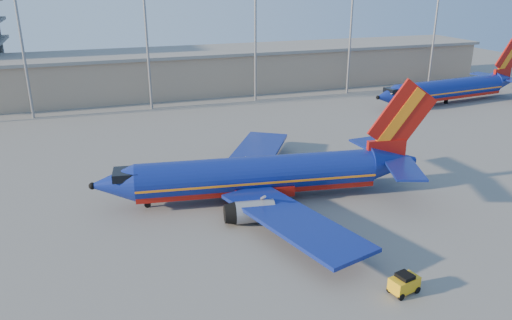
# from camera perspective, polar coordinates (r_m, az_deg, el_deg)

# --- Properties ---
(ground) EXTENTS (220.00, 220.00, 0.00)m
(ground) POSITION_cam_1_polar(r_m,az_deg,el_deg) (52.08, 0.60, -5.66)
(ground) COLOR slate
(ground) RESTS_ON ground
(terminal_building) EXTENTS (122.00, 16.00, 8.50)m
(terminal_building) POSITION_cam_1_polar(r_m,az_deg,el_deg) (106.91, -4.75, 10.29)
(terminal_building) COLOR gray
(terminal_building) RESTS_ON ground
(light_mast_row) EXTENTS (101.60, 1.60, 28.65)m
(light_mast_row) POSITION_cam_1_polar(r_m,az_deg,el_deg) (92.61, -6.20, 16.96)
(light_mast_row) COLOR gray
(light_mast_row) RESTS_ON ground
(aircraft_main) EXTENTS (37.08, 35.44, 12.59)m
(aircraft_main) POSITION_cam_1_polar(r_m,az_deg,el_deg) (53.58, 1.03, -1.75)
(aircraft_main) COLOR navy
(aircraft_main) RESTS_ON ground
(aircraft_second) EXTENTS (35.63, 13.82, 12.08)m
(aircraft_second) POSITION_cam_1_polar(r_m,az_deg,el_deg) (102.11, 21.42, 7.61)
(aircraft_second) COLOR navy
(aircraft_second) RESTS_ON ground
(baggage_tug) EXTENTS (2.52, 1.83, 1.64)m
(baggage_tug) POSITION_cam_1_polar(r_m,az_deg,el_deg) (40.68, 16.58, -13.33)
(baggage_tug) COLOR gold
(baggage_tug) RESTS_ON ground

